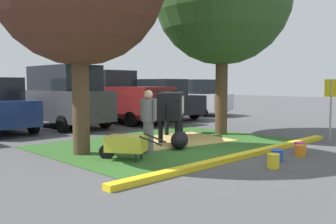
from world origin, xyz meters
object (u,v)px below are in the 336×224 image
(calf_lying, at_px, (180,140))
(bucket_blue, at_px, (277,155))
(person_handler, at_px, (148,120))
(suv_dark_grey, at_px, (64,96))
(wheelbarrow, at_px, (125,144))
(cow_holstein, at_px, (172,105))
(pickup_truck_black, at_px, (122,98))
(bucket_yellow, at_px, (273,161))
(bucket_pink, at_px, (299,147))
(bucket_orange, at_px, (301,150))
(sedan_blue, at_px, (162,99))
(parking_sign, at_px, (331,97))
(sedan_silver, at_px, (193,98))

(calf_lying, relative_size, bucket_blue, 4.14)
(person_handler, height_order, bucket_blue, person_handler)
(bucket_blue, distance_m, suv_dark_grey, 9.60)
(wheelbarrow, bearing_deg, cow_holstein, 26.23)
(person_handler, xyz_separation_m, pickup_truck_black, (4.29, 6.80, 0.23))
(bucket_yellow, distance_m, bucket_pink, 2.06)
(bucket_orange, bearing_deg, pickup_truck_black, 79.42)
(person_handler, distance_m, sedan_blue, 9.47)
(wheelbarrow, height_order, parking_sign, parking_sign)
(calf_lying, bearing_deg, sedan_blue, 49.99)
(parking_sign, height_order, bucket_yellow, parking_sign)
(sedan_silver, bearing_deg, bucket_blue, -129.34)
(pickup_truck_black, distance_m, sedan_blue, 2.45)
(bucket_pink, relative_size, sedan_blue, 0.06)
(bucket_yellow, bearing_deg, bucket_pink, 11.37)
(pickup_truck_black, xyz_separation_m, sedan_silver, (5.44, 0.40, -0.13))
(bucket_yellow, relative_size, bucket_orange, 1.07)
(wheelbarrow, xyz_separation_m, bucket_orange, (3.38, -2.69, -0.23))
(person_handler, relative_size, suv_dark_grey, 0.35)
(suv_dark_grey, bearing_deg, parking_sign, -64.21)
(parking_sign, bearing_deg, sedan_blue, 83.59)
(parking_sign, height_order, bucket_blue, parking_sign)
(person_handler, xyz_separation_m, bucket_pink, (2.89, -2.65, -0.73))
(calf_lying, bearing_deg, bucket_yellow, -95.71)
(person_handler, bearing_deg, pickup_truck_black, 57.73)
(bucket_orange, relative_size, suv_dark_grey, 0.06)
(cow_holstein, relative_size, bucket_blue, 8.91)
(cow_holstein, xyz_separation_m, parking_sign, (3.61, -3.58, 0.26))
(suv_dark_grey, bearing_deg, pickup_truck_black, 0.10)
(sedan_silver, bearing_deg, sedan_blue, -169.73)
(bucket_yellow, bearing_deg, pickup_truck_black, 70.84)
(bucket_yellow, distance_m, bucket_orange, 1.63)
(parking_sign, height_order, sedan_blue, sedan_blue)
(cow_holstein, xyz_separation_m, calf_lying, (-0.95, -1.27, -0.87))
(bucket_pink, distance_m, pickup_truck_black, 9.60)
(cow_holstein, height_order, bucket_orange, cow_holstein)
(wheelbarrow, height_order, sedan_blue, sedan_blue)
(wheelbarrow, relative_size, parking_sign, 0.77)
(person_handler, bearing_deg, bucket_yellow, -74.20)
(bucket_pink, height_order, sedan_silver, sedan_silver)
(person_handler, relative_size, wheelbarrow, 1.10)
(bucket_blue, xyz_separation_m, pickup_truck_black, (2.70, 9.54, 0.97))
(bucket_orange, bearing_deg, sedan_blue, 65.96)
(cow_holstein, xyz_separation_m, pickup_truck_black, (2.16, 5.50, 0.00))
(person_handler, xyz_separation_m, wheelbarrow, (-0.90, -0.20, -0.50))
(calf_lying, distance_m, sedan_blue, 8.69)
(bucket_pink, bearing_deg, bucket_blue, -176.07)
(cow_holstein, bearing_deg, parking_sign, -44.80)
(sedan_blue, bearing_deg, pickup_truck_black, 176.66)
(bucket_yellow, relative_size, sedan_blue, 0.07)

